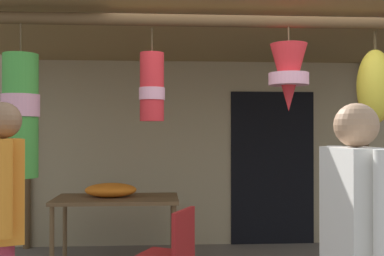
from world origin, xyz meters
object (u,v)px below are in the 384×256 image
flower_heap_on_table (112,190)px  customer_foreground (357,238)px  display_table (117,204)px  folding_chair (172,250)px  vendor_in_orange (2,213)px

flower_heap_on_table → customer_foreground: size_ratio=0.35×
display_table → folding_chair: 1.50m
flower_heap_on_table → vendor_in_orange: 2.37m
flower_heap_on_table → folding_chair: bearing=-65.6°
vendor_in_orange → customer_foreground: (1.92, -0.67, -0.03)m
display_table → vendor_in_orange: bearing=-101.5°
vendor_in_orange → flower_heap_on_table: bearing=79.8°
folding_chair → customer_foreground: 1.88m
vendor_in_orange → folding_chair: bearing=41.4°
display_table → flower_heap_on_table: size_ratio=2.38×
flower_heap_on_table → customer_foreground: customer_foreground is taller
display_table → flower_heap_on_table: (-0.05, 0.02, 0.15)m
display_table → vendor_in_orange: size_ratio=0.82×
folding_chair → vendor_in_orange: (-1.05, -0.93, 0.47)m
folding_chair → flower_heap_on_table: bearing=114.4°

